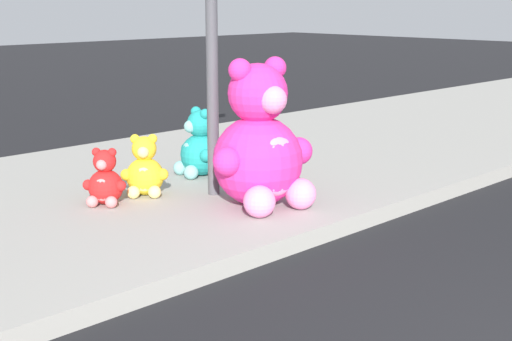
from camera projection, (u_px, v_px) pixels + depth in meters
The scene contains 7 objects.
sidewalk at pixel (77, 205), 6.86m from camera, with size 28.00×4.40×0.15m, color #9E9B93.
sign_pole at pixel (212, 12), 6.58m from camera, with size 0.56×0.11×3.20m.
plush_pink_large at pixel (260, 148), 6.46m from camera, with size 1.01×0.92×1.32m.
plush_teal at pixel (199, 149), 7.65m from camera, with size 0.50×0.54×0.72m.
plush_red at pixel (105, 182), 6.57m from camera, with size 0.37×0.37×0.52m.
plush_tan at pixel (254, 152), 7.73m from camera, with size 0.45×0.39×0.58m.
plush_yellow at pixel (145, 171), 6.88m from camera, with size 0.41×0.42×0.58m.
Camera 1 is at (-3.44, -0.68, 1.96)m, focal length 51.37 mm.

